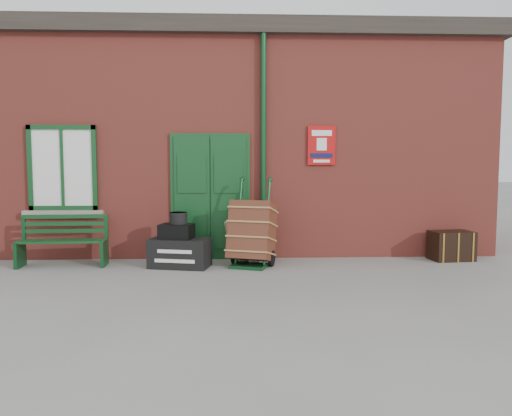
{
  "coord_description": "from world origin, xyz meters",
  "views": [
    {
      "loc": [
        0.15,
        -7.5,
        1.71
      ],
      "look_at": [
        0.48,
        0.6,
        1.0
      ],
      "focal_mm": 35.0,
      "sensor_mm": 36.0,
      "label": 1
    }
  ],
  "objects": [
    {
      "name": "bench",
      "position": [
        -2.76,
        0.96,
        0.45
      ],
      "size": [
        1.45,
        0.51,
        0.89
      ],
      "rotation": [
        0.0,
        0.0,
        0.04
      ],
      "color": "#103C1A",
      "rests_on": "ground"
    },
    {
      "name": "suitcase_front",
      "position": [
        0.34,
        1.11,
        0.31
      ],
      "size": [
        0.44,
        0.52,
        0.62
      ],
      "primitive_type": "cube",
      "rotation": [
        0.0,
        -0.29,
        0.25
      ],
      "color": "tan",
      "rests_on": "ground"
    },
    {
      "name": "houdini_trunk",
      "position": [
        -0.78,
        0.75,
        0.24
      ],
      "size": [
        1.06,
        0.73,
        0.48
      ],
      "primitive_type": "cube",
      "rotation": [
        0.0,
        0.0,
        -0.22
      ],
      "color": "black",
      "rests_on": "ground"
    },
    {
      "name": "hatbox",
      "position": [
        -0.8,
        0.78,
        0.82
      ],
      "size": [
        0.35,
        0.35,
        0.19
      ],
      "primitive_type": "cylinder",
      "rotation": [
        0.0,
        0.0,
        -0.22
      ],
      "color": "black",
      "rests_on": "strongbox"
    },
    {
      "name": "suitcase_back",
      "position": [
        0.16,
        1.21,
        0.36
      ],
      "size": [
        0.45,
        0.56,
        0.72
      ],
      "primitive_type": "cube",
      "rotation": [
        0.0,
        -0.2,
        0.25
      ],
      "color": "tan",
      "rests_on": "ground"
    },
    {
      "name": "ground",
      "position": [
        0.0,
        0.0,
        0.0
      ],
      "size": [
        80.0,
        80.0,
        0.0
      ],
      "primitive_type": "plane",
      "color": "gray",
      "rests_on": "ground"
    },
    {
      "name": "strongbox",
      "position": [
        -0.83,
        0.75,
        0.6
      ],
      "size": [
        0.6,
        0.49,
        0.24
      ],
      "primitive_type": "cube",
      "rotation": [
        0.0,
        0.0,
        -0.22
      ],
      "color": "black",
      "rests_on": "houdini_trunk"
    },
    {
      "name": "station_building",
      "position": [
        -0.0,
        3.49,
        2.16
      ],
      "size": [
        10.3,
        4.3,
        4.36
      ],
      "color": "#AF4438",
      "rests_on": "ground"
    },
    {
      "name": "porter_trolley",
      "position": [
        0.43,
        0.82,
        0.56
      ],
      "size": [
        0.91,
        0.95,
        1.46
      ],
      "rotation": [
        0.0,
        0.0,
        -0.33
      ],
      "color": "#0E391A",
      "rests_on": "ground"
    },
    {
      "name": "dark_trunk",
      "position": [
        4.01,
        1.18,
        0.26
      ],
      "size": [
        0.77,
        0.55,
        0.52
      ],
      "primitive_type": "cube",
      "rotation": [
        0.0,
        0.0,
        0.11
      ],
      "color": "black",
      "rests_on": "ground"
    }
  ]
}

